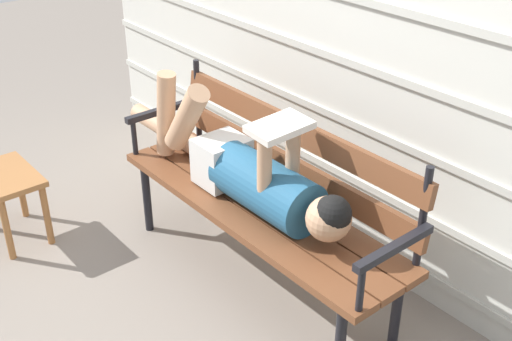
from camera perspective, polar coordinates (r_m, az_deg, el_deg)
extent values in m
plane|color=gray|center=(3.23, -0.96, -10.06)|extent=(12.00, 12.00, 0.00)
cube|color=beige|center=(3.06, 8.28, 12.28)|extent=(4.21, 0.06, 2.34)
cube|color=#B7B7AD|center=(3.47, 6.70, -4.18)|extent=(4.21, 0.02, 0.04)
cube|color=#B7B7AD|center=(3.32, 6.98, 0.04)|extent=(4.21, 0.02, 0.04)
cube|color=#B7B7AD|center=(3.19, 7.30, 4.63)|extent=(4.21, 0.02, 0.04)
cube|color=#B7B7AD|center=(3.08, 7.64, 9.57)|extent=(4.21, 0.02, 0.04)
cube|color=brown|center=(2.95, -2.19, -4.25)|extent=(1.64, 0.14, 0.04)
cube|color=brown|center=(3.02, 0.00, -3.28)|extent=(1.64, 0.14, 0.04)
cube|color=brown|center=(3.10, 2.08, -2.36)|extent=(1.64, 0.14, 0.04)
cube|color=brown|center=(3.07, 3.06, 0.27)|extent=(1.58, 0.05, 0.11)
cube|color=brown|center=(2.98, 3.16, 3.68)|extent=(1.58, 0.05, 0.11)
cylinder|color=black|center=(3.56, -5.12, 6.23)|extent=(0.03, 0.03, 0.44)
cylinder|color=black|center=(2.60, 14.40, -3.99)|extent=(0.03, 0.03, 0.44)
cylinder|color=black|center=(3.57, -9.53, -2.37)|extent=(0.04, 0.04, 0.41)
cylinder|color=black|center=(3.72, -5.06, -0.65)|extent=(0.04, 0.04, 0.41)
cylinder|color=black|center=(2.85, 12.20, -11.82)|extent=(0.04, 0.04, 0.41)
cube|color=black|center=(3.50, -8.36, 5.19)|extent=(0.04, 0.41, 0.03)
cylinder|color=black|center=(3.46, -10.61, 2.92)|extent=(0.03, 0.03, 0.20)
cube|color=black|center=(2.44, 12.04, -6.62)|extent=(0.04, 0.41, 0.03)
cylinder|color=black|center=(2.39, 9.16, -10.13)|extent=(0.03, 0.03, 0.20)
cylinder|color=#23567A|center=(2.90, 0.90, -1.49)|extent=(0.54, 0.25, 0.25)
cube|color=silver|center=(3.12, -3.00, 0.89)|extent=(0.20, 0.24, 0.22)
sphere|color=tan|center=(2.64, 6.38, -4.23)|extent=(0.19, 0.19, 0.19)
sphere|color=black|center=(2.62, 6.73, -3.80)|extent=(0.16, 0.16, 0.16)
cylinder|color=tan|center=(3.16, -6.10, 4.56)|extent=(0.33, 0.11, 0.40)
cylinder|color=tan|center=(3.33, -7.88, 4.92)|extent=(0.16, 0.09, 0.46)
cylinder|color=tan|center=(3.55, -6.95, 3.06)|extent=(0.82, 0.10, 0.10)
cylinder|color=tan|center=(2.72, 0.74, 0.13)|extent=(0.06, 0.06, 0.31)
cylinder|color=tan|center=(2.82, 3.23, 1.13)|extent=(0.06, 0.06, 0.31)
cube|color=silver|center=(2.69, 2.07, 3.83)|extent=(0.20, 0.27, 0.05)
cube|color=#9E6638|center=(3.61, -20.95, -0.43)|extent=(0.43, 0.27, 0.03)
cylinder|color=#9E6638|center=(3.54, -20.98, -4.80)|extent=(0.04, 0.04, 0.36)
cylinder|color=#9E6638|center=(3.88, -19.91, -1.48)|extent=(0.04, 0.04, 0.36)
cylinder|color=#9E6638|center=(3.59, -17.86, -3.68)|extent=(0.04, 0.04, 0.36)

